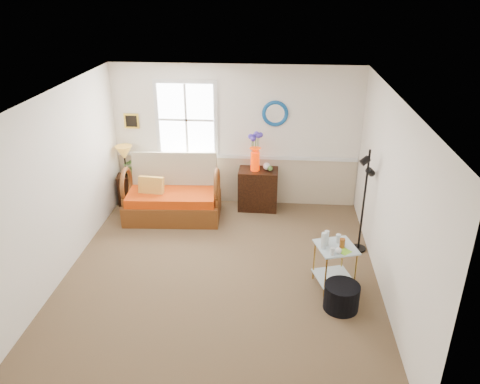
# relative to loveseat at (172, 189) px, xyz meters

# --- Properties ---
(floor) EXTENTS (4.50, 5.00, 0.01)m
(floor) POSITION_rel_loveseat_xyz_m (1.07, -1.74, -0.54)
(floor) COLOR brown
(floor) RESTS_ON ground
(ceiling) EXTENTS (4.50, 5.00, 0.01)m
(ceiling) POSITION_rel_loveseat_xyz_m (1.07, -1.74, 2.06)
(ceiling) COLOR white
(ceiling) RESTS_ON walls
(walls) EXTENTS (4.51, 5.01, 2.60)m
(walls) POSITION_rel_loveseat_xyz_m (1.07, -1.74, 0.76)
(walls) COLOR white
(walls) RESTS_ON floor
(wainscot) EXTENTS (4.46, 0.02, 0.90)m
(wainscot) POSITION_rel_loveseat_xyz_m (1.07, 0.74, -0.09)
(wainscot) COLOR tan
(wainscot) RESTS_ON walls
(chair_rail) EXTENTS (4.46, 0.04, 0.06)m
(chair_rail) POSITION_rel_loveseat_xyz_m (1.07, 0.73, 0.38)
(chair_rail) COLOR white
(chair_rail) RESTS_ON walls
(window) EXTENTS (1.14, 0.06, 1.44)m
(window) POSITION_rel_loveseat_xyz_m (0.17, 0.73, 1.06)
(window) COLOR white
(window) RESTS_ON walls
(picture) EXTENTS (0.28, 0.03, 0.28)m
(picture) POSITION_rel_loveseat_xyz_m (-0.85, 0.74, 1.01)
(picture) COLOR gold
(picture) RESTS_ON walls
(mirror) EXTENTS (0.47, 0.07, 0.47)m
(mirror) POSITION_rel_loveseat_xyz_m (1.77, 0.74, 1.21)
(mirror) COLOR #155FA5
(mirror) RESTS_ON walls
(loveseat) EXTENTS (1.71, 1.04, 1.09)m
(loveseat) POSITION_rel_loveseat_xyz_m (0.00, 0.00, 0.00)
(loveseat) COLOR brown
(loveseat) RESTS_ON floor
(throw_pillow) EXTENTS (0.45, 0.15, 0.44)m
(throw_pillow) POSITION_rel_loveseat_xyz_m (-0.35, -0.09, 0.03)
(throw_pillow) COLOR #CE681B
(throw_pillow) RESTS_ON loveseat
(lamp_stand) EXTENTS (0.37, 0.37, 0.57)m
(lamp_stand) POSITION_rel_loveseat_xyz_m (-0.98, 0.47, -0.26)
(lamp_stand) COLOR #36180A
(lamp_stand) RESTS_ON floor
(table_lamp) EXTENTS (0.38, 0.38, 0.57)m
(table_lamp) POSITION_rel_loveseat_xyz_m (-0.98, 0.51, 0.31)
(table_lamp) COLOR gold
(table_lamp) RESTS_ON lamp_stand
(potted_plant) EXTENTS (0.43, 0.45, 0.27)m
(potted_plant) POSITION_rel_loveseat_xyz_m (-0.85, 0.49, 0.17)
(potted_plant) COLOR #41652B
(potted_plant) RESTS_ON lamp_stand
(cabinet) EXTENTS (0.72, 0.47, 0.76)m
(cabinet) POSITION_rel_loveseat_xyz_m (1.50, 0.48, -0.16)
(cabinet) COLOR #36180A
(cabinet) RESTS_ON floor
(flower_vase) EXTENTS (0.22, 0.22, 0.71)m
(flower_vase) POSITION_rel_loveseat_xyz_m (1.44, 0.48, 0.57)
(flower_vase) COLOR red
(flower_vase) RESTS_ON cabinet
(side_table) EXTENTS (0.63, 0.63, 0.64)m
(side_table) POSITION_rel_loveseat_xyz_m (2.67, -1.87, -0.22)
(side_table) COLOR #AA7F2E
(side_table) RESTS_ON floor
(tabletop_items) EXTENTS (0.54, 0.54, 0.23)m
(tabletop_items) POSITION_rel_loveseat_xyz_m (2.64, -1.92, 0.21)
(tabletop_items) COLOR silver
(tabletop_items) RESTS_ON side_table
(floor_lamp) EXTENTS (0.31, 0.31, 1.68)m
(floor_lamp) POSITION_rel_loveseat_xyz_m (3.17, -0.86, 0.29)
(floor_lamp) COLOR black
(floor_lamp) RESTS_ON floor
(ottoman) EXTENTS (0.58, 0.58, 0.35)m
(ottoman) POSITION_rel_loveseat_xyz_m (2.72, -2.36, -0.37)
(ottoman) COLOR black
(ottoman) RESTS_ON floor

